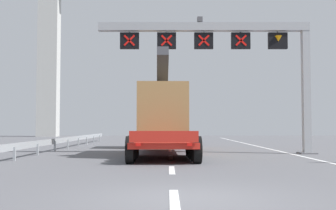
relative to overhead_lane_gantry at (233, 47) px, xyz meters
name	(u,v)px	position (x,y,z in m)	size (l,w,h in m)	color
ground	(190,198)	(-3.03, -13.79, -5.84)	(112.00, 112.00, 0.00)	#5B5B60
lane_markings	(172,153)	(-3.32, 0.27, -5.83)	(0.20, 42.73, 0.01)	silver
edge_line_right	(303,156)	(3.17, -1.79, -5.83)	(0.20, 63.00, 0.01)	silver
overhead_lane_gantry	(233,47)	(0.00, 0.00, 0.00)	(11.83, 0.90, 7.49)	#9EA0A5
heavy_haul_truck_red	(164,118)	(-3.81, 1.49, -3.85)	(3.30, 14.11, 5.30)	red
guardrail_left	(56,142)	(-10.17, 1.92, -5.28)	(0.13, 35.42, 0.76)	#999EA3
bridge_pylon_distant	(52,12)	(-20.43, 36.10, 11.93)	(9.00, 2.00, 34.75)	#B7B7B2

